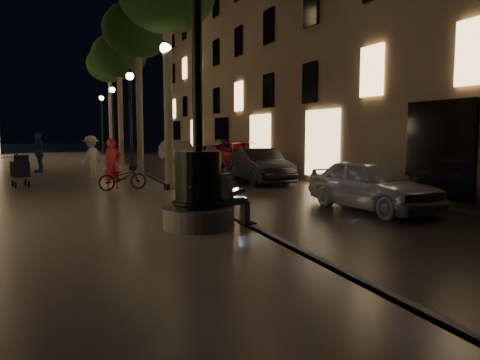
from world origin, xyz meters
name	(u,v)px	position (x,y,z in m)	size (l,w,h in m)	color
ground	(142,176)	(0.00, 15.00, 0.00)	(120.00, 120.00, 0.00)	black
cobble_lane	(204,174)	(3.00, 15.00, 0.01)	(6.00, 45.00, 0.02)	black
promenade	(49,177)	(-4.00, 15.00, 0.10)	(8.00, 45.00, 0.20)	slate
curb_strip	(142,174)	(0.00, 15.00, 0.10)	(0.25, 45.00, 0.20)	#59595B
building_right	(304,37)	(10.00, 18.00, 7.50)	(8.00, 36.00, 15.00)	brown
fountain_lamppost	(198,176)	(-1.00, 2.00, 1.21)	(1.40, 1.40, 5.21)	#59595B
seated_man_laptop	(228,192)	(-0.39, 2.00, 0.88)	(0.90, 0.30, 1.27)	tan
tree_second	(138,31)	(-0.20, 14.00, 6.33)	(3.00, 3.00, 7.40)	#6B604C
tree_third	(119,56)	(-0.30, 20.00, 6.14)	(3.00, 3.00, 7.20)	#6B604C
tree_far	(109,65)	(-0.22, 26.00, 6.43)	(3.00, 3.00, 7.50)	#6B604C
lamp_curb_a	(167,94)	(-0.30, 8.00, 3.24)	(0.36, 0.36, 4.81)	black
lamp_curb_b	(131,106)	(-0.30, 16.00, 3.24)	(0.36, 0.36, 4.81)	black
lamp_curb_c	(113,113)	(-0.30, 24.00, 3.24)	(0.36, 0.36, 4.81)	black
lamp_curb_d	(102,116)	(-0.30, 32.00, 3.24)	(0.36, 0.36, 4.81)	black
stroller	(20,169)	(-4.77, 10.47, 0.80)	(0.67, 1.20, 1.21)	black
car_front	(372,184)	(4.15, 3.42, 0.68)	(1.62, 4.02, 1.37)	#B8BCC1
car_second	(260,166)	(4.00, 10.54, 0.69)	(1.45, 4.16, 1.37)	black
car_third	(243,157)	(5.20, 15.44, 0.77)	(2.55, 5.54, 1.54)	maroon
car_rear	(215,156)	(5.05, 19.61, 0.61)	(1.72, 4.23, 1.23)	#2E2E33
car_fifth	(178,151)	(4.00, 24.60, 0.73)	(1.54, 4.42, 1.46)	gray
pedestrian_red	(113,164)	(-1.91, 8.83, 1.02)	(0.60, 0.39, 1.64)	red
pedestrian_white	(91,156)	(-2.30, 13.50, 1.05)	(1.09, 0.63, 1.69)	silver
pedestrian_blue	(39,153)	(-4.40, 16.24, 1.11)	(1.06, 0.44, 1.81)	navy
bicycle	(123,177)	(-1.66, 8.46, 0.61)	(0.54, 1.55, 0.81)	black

